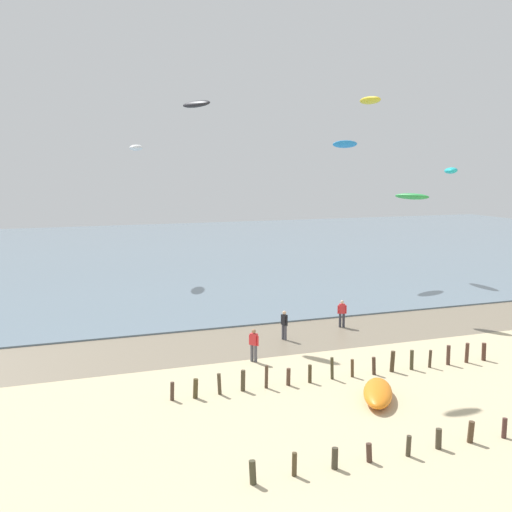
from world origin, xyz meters
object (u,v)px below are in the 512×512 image
(grounded_kite, at_px, (378,393))
(kite_aloft_7, at_px, (196,104))
(person_left_flank, at_px, (284,324))
(kite_aloft_11, at_px, (370,100))
(person_by_waterline, at_px, (254,344))
(kite_aloft_4, at_px, (345,144))
(person_mid_beach, at_px, (342,313))
(kite_aloft_12, at_px, (136,148))
(kite_aloft_9, at_px, (451,171))
(kite_aloft_10, at_px, (412,196))

(grounded_kite, xyz_separation_m, kite_aloft_7, (-3.76, 15.44, 13.32))
(person_left_flank, bearing_deg, kite_aloft_7, 123.53)
(person_left_flank, relative_size, grounded_kite, 0.51)
(kite_aloft_11, bearing_deg, grounded_kite, 153.01)
(kite_aloft_7, height_order, kite_aloft_11, kite_aloft_11)
(person_left_flank, xyz_separation_m, kite_aloft_11, (16.68, 19.60, 15.05))
(person_left_flank, distance_m, kite_aloft_7, 14.31)
(person_by_waterline, height_order, kite_aloft_4, kite_aloft_4)
(person_by_waterline, bearing_deg, kite_aloft_11, 49.16)
(person_mid_beach, xyz_separation_m, kite_aloft_12, (-8.86, 21.84, 10.61))
(grounded_kite, bearing_deg, person_by_waterline, 56.15)
(person_by_waterline, bearing_deg, person_mid_beach, 31.45)
(person_by_waterline, relative_size, kite_aloft_12, 0.54)
(person_mid_beach, bearing_deg, kite_aloft_11, 56.13)
(person_by_waterline, height_order, person_left_flank, same)
(grounded_kite, xyz_separation_m, kite_aloft_11, (16.53, 29.59, 15.63))
(kite_aloft_7, xyz_separation_m, kite_aloft_11, (20.29, 14.15, 2.32))
(kite_aloft_4, height_order, kite_aloft_11, kite_aloft_11)
(kite_aloft_9, relative_size, kite_aloft_12, 0.89)
(person_mid_beach, bearing_deg, kite_aloft_4, 61.90)
(kite_aloft_4, xyz_separation_m, kite_aloft_10, (-2.11, -13.27, -3.85))
(person_by_waterline, distance_m, kite_aloft_11, 33.68)
(kite_aloft_4, bearing_deg, grounded_kite, -137.54)
(person_left_flank, xyz_separation_m, kite_aloft_9, (14.31, 4.27, 8.70))
(kite_aloft_7, bearing_deg, kite_aloft_4, -84.33)
(kite_aloft_7, height_order, kite_aloft_9, kite_aloft_7)
(person_left_flank, relative_size, kite_aloft_11, 0.48)
(kite_aloft_4, height_order, kite_aloft_9, kite_aloft_4)
(kite_aloft_9, distance_m, kite_aloft_11, 16.76)
(grounded_kite, relative_size, kite_aloft_9, 1.22)
(kite_aloft_7, bearing_deg, kite_aloft_10, -129.04)
(kite_aloft_7, xyz_separation_m, kite_aloft_10, (13.78, -2.68, -5.70))
(grounded_kite, height_order, kite_aloft_7, kite_aloft_7)
(kite_aloft_4, xyz_separation_m, kite_aloft_11, (4.40, 3.56, 4.17))
(person_mid_beach, bearing_deg, kite_aloft_7, 153.17)
(person_mid_beach, bearing_deg, person_left_flank, -162.91)
(person_left_flank, relative_size, kite_aloft_9, 0.61)
(kite_aloft_4, bearing_deg, kite_aloft_9, -102.77)
(kite_aloft_9, distance_m, kite_aloft_10, 4.71)
(person_mid_beach, height_order, person_left_flank, same)
(person_by_waterline, xyz_separation_m, kite_aloft_12, (-1.40, 26.41, 10.61))
(grounded_kite, bearing_deg, kite_aloft_9, -13.67)
(kite_aloft_4, xyz_separation_m, kite_aloft_9, (2.03, -11.77, -2.18))
(person_left_flank, distance_m, kite_aloft_4, 22.94)
(person_by_waterline, height_order, kite_aloft_7, kite_aloft_7)
(grounded_kite, xyz_separation_m, kite_aloft_9, (14.16, 14.26, 9.28))
(grounded_kite, bearing_deg, kite_aloft_4, 6.14)
(kite_aloft_12, bearing_deg, grounded_kite, 28.17)
(grounded_kite, bearing_deg, person_left_flank, 32.01)
(person_mid_beach, relative_size, person_by_waterline, 1.00)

